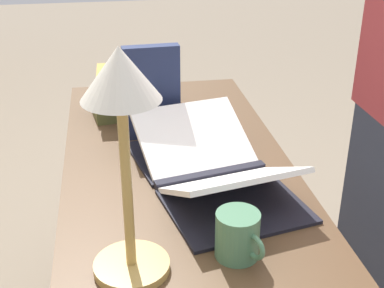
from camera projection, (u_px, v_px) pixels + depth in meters
The scene contains 6 objects.
reading_desk at pixel (179, 209), 1.39m from camera, with size 1.22×0.57×0.76m.
open_book at pixel (211, 167), 1.25m from camera, with size 0.55×0.38×0.11m.
book_stack_tall at pixel (134, 91), 1.61m from camera, with size 0.20×0.27×0.13m.
book_standing_upright at pixel (152, 93), 1.43m from camera, with size 0.04×0.15×0.26m.
reading_lamp at pixel (123, 118), 0.84m from camera, with size 0.14×0.14×0.42m.
coffee_mug at pixel (238, 235), 0.99m from camera, with size 0.11×0.08×0.09m.
Camera 1 is at (-1.16, 0.16, 1.39)m, focal length 50.00 mm.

